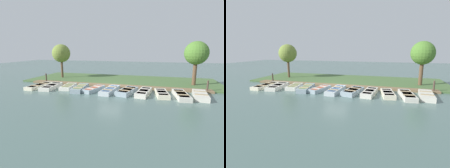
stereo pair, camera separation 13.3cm
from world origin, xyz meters
TOP-DOWN VIEW (x-y plane):
  - ground_plane at (0.00, 0.00)m, footprint 80.00×80.00m
  - shore_bank at (-5.00, 0.00)m, footprint 8.00×24.00m
  - dock_walkway at (-1.20, 0.00)m, footprint 1.11×20.27m
  - rowboat_0 at (1.34, -7.63)m, footprint 3.58×1.12m
  - rowboat_1 at (1.38, -6.11)m, footprint 3.48×1.60m
  - rowboat_2 at (0.96, -4.31)m, footprint 2.75×1.46m
  - rowboat_3 at (1.40, -2.72)m, footprint 3.32×1.44m
  - rowboat_4 at (1.32, -1.26)m, footprint 3.01×1.59m
  - rowboat_5 at (1.37, 0.45)m, footprint 3.51×1.24m
  - rowboat_6 at (1.43, 2.15)m, footprint 3.14×1.81m
  - rowboat_7 at (1.40, 3.71)m, footprint 3.27×1.35m
  - rowboat_8 at (1.36, 5.32)m, footprint 3.01×1.43m
  - rowboat_9 at (1.48, 6.94)m, footprint 3.39×1.42m
  - rowboat_10 at (1.15, 8.53)m, footprint 3.21×1.34m
  - mooring_post_near at (-1.07, -8.50)m, footprint 0.16×0.16m
  - mooring_post_far at (-1.07, 9.55)m, footprint 0.16×0.16m
  - park_tree_far_left at (-4.53, -8.35)m, footprint 2.48×2.48m
  - park_tree_left at (-3.79, 8.75)m, footprint 2.54×2.54m

SIDE VIEW (x-z plane):
  - ground_plane at x=0.00m, z-range 0.00..0.00m
  - shore_bank at x=-5.00m, z-range 0.00..0.16m
  - dock_walkway at x=-1.20m, z-range 0.00..0.19m
  - rowboat_0 at x=1.34m, z-range 0.00..0.35m
  - rowboat_2 at x=0.96m, z-range 0.00..0.37m
  - rowboat_4 at x=1.32m, z-range 0.00..0.38m
  - rowboat_1 at x=1.38m, z-range 0.00..0.39m
  - rowboat_8 at x=1.36m, z-range 0.00..0.40m
  - rowboat_9 at x=1.48m, z-range 0.00..0.41m
  - rowboat_5 at x=1.37m, z-range 0.00..0.41m
  - rowboat_7 at x=1.40m, z-range 0.00..0.43m
  - rowboat_3 at x=1.40m, z-range 0.00..0.43m
  - rowboat_6 at x=1.43m, z-range 0.00..0.44m
  - rowboat_10 at x=1.15m, z-range 0.00..0.44m
  - mooring_post_near at x=-1.07m, z-range 0.01..1.20m
  - mooring_post_far at x=-1.07m, z-range 0.01..1.20m
  - park_tree_far_left at x=-4.53m, z-range 1.11..5.89m
  - park_tree_left at x=-3.79m, z-range 1.15..6.14m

